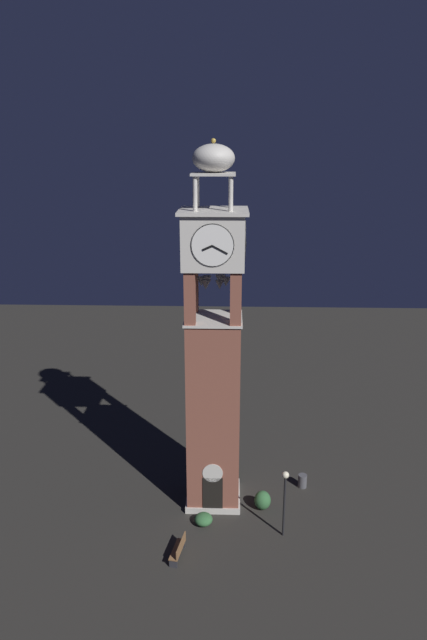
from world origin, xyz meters
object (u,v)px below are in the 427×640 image
object	(u,v)px
park_bench	(179,549)
clock_tower	(214,363)
lamp_post	(285,492)
trash_bin	(302,481)

from	to	relation	value
park_bench	clock_tower	bearing A→B (deg)	72.45
lamp_post	trash_bin	distance (m)	5.14
trash_bin	lamp_post	bearing A→B (deg)	-109.06
trash_bin	clock_tower	bearing A→B (deg)	-166.21
clock_tower	lamp_post	xyz separation A→B (m)	(3.73, -3.10, -5.71)
clock_tower	park_bench	distance (m)	9.40
clock_tower	park_bench	world-z (taller)	clock_tower
clock_tower	trash_bin	bearing A→B (deg)	13.79
clock_tower	park_bench	size ratio (longest dim) A/B	11.95
park_bench	lamp_post	xyz separation A→B (m)	(5.29, 1.83, 2.14)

